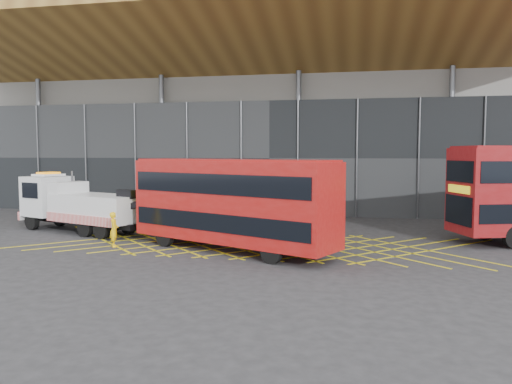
# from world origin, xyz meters

# --- Properties ---
(ground_plane) EXTENTS (120.00, 120.00, 0.00)m
(ground_plane) POSITION_xyz_m (0.00, 0.00, 0.00)
(ground_plane) COLOR #272729
(road_markings) EXTENTS (23.16, 7.16, 0.01)m
(road_markings) POSITION_xyz_m (3.20, 0.00, 0.01)
(road_markings) COLOR yellow
(road_markings) RESTS_ON ground_plane
(construction_building) EXTENTS (55.00, 23.97, 18.00)m
(construction_building) POSITION_xyz_m (1.92, 18.40, 8.98)
(construction_building) COLOR gray
(construction_building) RESTS_ON ground_plane
(recovery_truck) EXTENTS (9.34, 4.99, 3.32)m
(recovery_truck) POSITION_xyz_m (-7.19, 1.87, 1.53)
(recovery_truck) COLOR black
(recovery_truck) RESTS_ON ground_plane
(bus_towed) EXTENTS (10.05, 6.43, 4.09)m
(bus_towed) POSITION_xyz_m (2.51, -1.78, 2.27)
(bus_towed) COLOR #9E0F0C
(bus_towed) RESTS_ON ground_plane
(worker) EXTENTS (0.60, 0.70, 1.63)m
(worker) POSITION_xyz_m (-3.07, -1.87, 0.82)
(worker) COLOR yellow
(worker) RESTS_ON ground_plane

